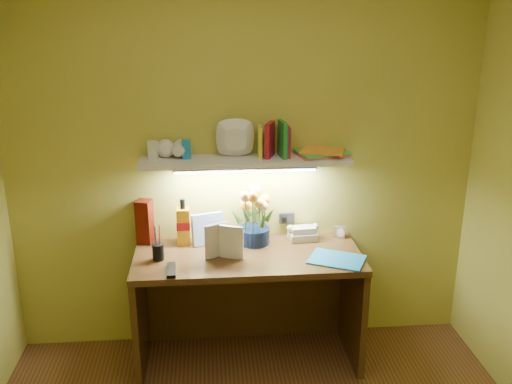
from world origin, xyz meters
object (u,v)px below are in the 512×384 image
Objects in this scene: desk at (248,308)px; whisky_bottle at (183,221)px; flower_bouquet at (254,217)px; desk_clock at (340,232)px; telephone at (303,232)px.

desk is 0.69m from whisky_bottle.
flower_bouquet reaches higher than whisky_bottle.
desk_clock is at bearing 0.86° from whisky_bottle.
desk is at bearing -139.77° from desk_clock.
whisky_bottle is (-0.45, 0.03, -0.03)m from flower_bouquet.
telephone reaches higher than desk_clock.
desk is at bearing -106.35° from flower_bouquet.
desk is 0.58m from flower_bouquet.
whisky_bottle reaches higher than telephone.
flower_bouquet is 4.84× the size of desk_clock.
desk_clock is (0.25, 0.02, -0.02)m from telephone.
telephone is 0.58× the size of whisky_bottle.
desk_clock is at bearing 19.43° from desk.
telephone reaches higher than desk.
whisky_bottle is at bearing 152.64° from desk.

